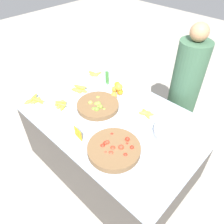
{
  "coord_description": "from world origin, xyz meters",
  "views": [
    {
      "loc": [
        1.1,
        -1.15,
        2.21
      ],
      "look_at": [
        0.0,
        0.0,
        0.82
      ],
      "focal_mm": 35.0,
      "sensor_mm": 36.0,
      "label": 1
    }
  ],
  "objects_px": {
    "lime_bowl": "(98,106)",
    "metal_bowl": "(175,133)",
    "tomato_basket": "(114,149)",
    "price_sign": "(78,133)",
    "vendor_person": "(183,96)"
  },
  "relations": [
    {
      "from": "lime_bowl",
      "to": "metal_bowl",
      "type": "bearing_deg",
      "value": 14.86
    },
    {
      "from": "metal_bowl",
      "to": "vendor_person",
      "type": "bearing_deg",
      "value": 113.37
    },
    {
      "from": "lime_bowl",
      "to": "tomato_basket",
      "type": "bearing_deg",
      "value": -30.35
    },
    {
      "from": "vendor_person",
      "to": "tomato_basket",
      "type": "bearing_deg",
      "value": -89.13
    },
    {
      "from": "tomato_basket",
      "to": "vendor_person",
      "type": "distance_m",
      "value": 1.17
    },
    {
      "from": "metal_bowl",
      "to": "price_sign",
      "type": "bearing_deg",
      "value": -134.33
    },
    {
      "from": "lime_bowl",
      "to": "vendor_person",
      "type": "distance_m",
      "value": 1.0
    },
    {
      "from": "lime_bowl",
      "to": "metal_bowl",
      "type": "height_order",
      "value": "lime_bowl"
    },
    {
      "from": "vendor_person",
      "to": "lime_bowl",
      "type": "bearing_deg",
      "value": -119.53
    },
    {
      "from": "tomato_basket",
      "to": "vendor_person",
      "type": "xyz_separation_m",
      "value": [
        -0.02,
        1.16,
        -0.09
      ]
    },
    {
      "from": "tomato_basket",
      "to": "price_sign",
      "type": "xyz_separation_m",
      "value": [
        -0.33,
        -0.11,
        0.02
      ]
    },
    {
      "from": "lime_bowl",
      "to": "vendor_person",
      "type": "height_order",
      "value": "vendor_person"
    },
    {
      "from": "lime_bowl",
      "to": "tomato_basket",
      "type": "height_order",
      "value": "tomato_basket"
    },
    {
      "from": "tomato_basket",
      "to": "price_sign",
      "type": "bearing_deg",
      "value": -162.04
    },
    {
      "from": "tomato_basket",
      "to": "metal_bowl",
      "type": "distance_m",
      "value": 0.57
    }
  ]
}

